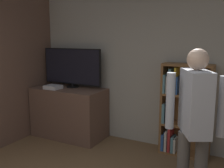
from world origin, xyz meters
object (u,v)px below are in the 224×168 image
game_console (53,87)px  person (195,118)px  bookshelf (181,111)px  television (72,67)px

game_console → person: person is taller
game_console → bookshelf: bookshelf is taller
television → game_console: television is taller
television → bookshelf: (1.99, 0.09, -0.58)m
bookshelf → television: bearing=-177.5°
television → bookshelf: size_ratio=0.84×
television → person: size_ratio=0.70×
game_console → person: 2.82m
game_console → bookshelf: 2.26m
game_console → bookshelf: (2.21, 0.37, -0.24)m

